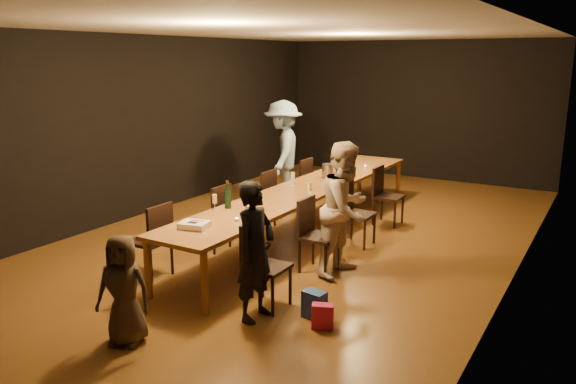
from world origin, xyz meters
The scene contains 30 objects.
ground centered at (0.00, 0.00, 0.00)m, with size 10.00×10.00×0.00m, color #492D12.
room_shell centered at (0.00, 0.00, 2.08)m, with size 6.04×10.04×3.02m.
table centered at (0.00, 0.00, 0.70)m, with size 0.90×6.00×0.75m.
chair_right_0 centered at (0.85, -2.40, 0.47)m, with size 0.42×0.42×0.93m, color black, non-canonical shape.
chair_right_1 centered at (0.85, -1.20, 0.47)m, with size 0.42×0.42×0.93m, color black, non-canonical shape.
chair_right_2 centered at (0.85, 0.00, 0.47)m, with size 0.42×0.42×0.93m, color black, non-canonical shape.
chair_right_3 centered at (0.85, 1.20, 0.47)m, with size 0.42×0.42×0.93m, color black, non-canonical shape.
chair_left_0 centered at (-0.85, -2.40, 0.47)m, with size 0.42×0.42×0.93m, color black, non-canonical shape.
chair_left_1 centered at (-0.85, -1.20, 0.47)m, with size 0.42×0.42×0.93m, color black, non-canonical shape.
chair_left_2 centered at (-0.85, 0.00, 0.47)m, with size 0.42×0.42×0.93m, color black, non-canonical shape.
chair_left_3 centered at (-0.85, 1.20, 0.47)m, with size 0.42×0.42×0.93m, color black, non-canonical shape.
woman_birthday centered at (0.89, -2.68, 0.72)m, with size 0.53×0.35×1.45m, color black.
woman_tan centered at (1.15, -1.09, 0.83)m, with size 0.81×0.63×1.66m, color beige.
man_blue centered at (-1.36, 1.59, 0.94)m, with size 1.21×0.70×1.88m, color #86A8CF.
child centered at (0.13, -3.74, 0.53)m, with size 0.52×0.34×1.06m, color #3E2E23.
gift_bag_red centered at (1.59, -2.54, 0.13)m, with size 0.21×0.12×0.25m, color #D21F50.
gift_bag_blue centered at (1.41, -2.38, 0.15)m, with size 0.23×0.16×0.29m, color #264BA7.
birthday_cake centered at (-0.10, -2.44, 0.79)m, with size 0.36×0.31×0.07m.
plate_stack centered at (-0.17, -1.20, 0.80)m, with size 0.18×0.18×0.10m, color silver.
champagne_bottle centered at (-0.29, -1.55, 0.93)m, with size 0.08×0.08×0.36m, color black, non-canonical shape.
ice_bucket centered at (-0.05, 0.81, 0.86)m, with size 0.20×0.20×0.22m, color #A3A3A8.
wineglass_0 centered at (-0.36, -1.73, 0.85)m, with size 0.06×0.06×0.21m, color beige, non-canonical shape.
wineglass_1 centered at (0.31, -1.98, 0.85)m, with size 0.06×0.06×0.21m, color beige, non-canonical shape.
wineglass_2 centered at (-0.22, -1.03, 0.85)m, with size 0.06×0.06×0.21m, color silver, non-canonical shape.
wineglass_3 centered at (0.33, -0.52, 0.85)m, with size 0.06×0.06×0.21m, color beige, non-canonical shape.
wineglass_4 centered at (-0.22, -0.02, 0.85)m, with size 0.06×0.06×0.21m, color silver, non-canonical shape.
wineglass_5 centered at (0.27, 0.80, 0.85)m, with size 0.06×0.06×0.21m, color silver, non-canonical shape.
tealight_near centered at (0.15, -1.97, 0.77)m, with size 0.05×0.05×0.03m, color #B2B7B2.
tealight_mid centered at (0.15, -0.15, 0.77)m, with size 0.05×0.05×0.03m, color #B2B7B2.
tealight_far centered at (0.15, 1.87, 0.77)m, with size 0.05×0.05×0.03m, color #B2B7B2.
Camera 1 is at (3.91, -7.12, 2.63)m, focal length 35.00 mm.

